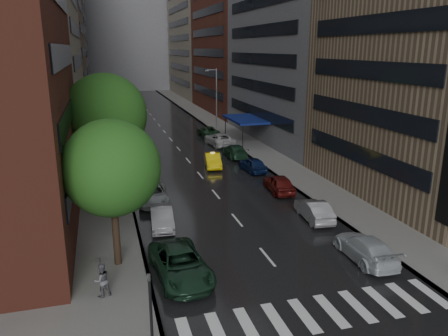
{
  "coord_description": "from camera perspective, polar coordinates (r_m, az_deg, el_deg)",
  "views": [
    {
      "loc": [
        -8.95,
        -18.05,
        12.03
      ],
      "look_at": [
        0.0,
        13.46,
        3.0
      ],
      "focal_mm": 35.0,
      "sensor_mm": 36.0,
      "label": 1
    }
  ],
  "objects": [
    {
      "name": "ground",
      "position": [
        23.47,
        9.37,
        -15.66
      ],
      "size": [
        220.0,
        220.0,
        0.0
      ],
      "primitive_type": "plane",
      "color": "gray",
      "rests_on": "ground"
    },
    {
      "name": "road",
      "position": [
        69.68,
        -8.28,
        5.32
      ],
      "size": [
        14.0,
        140.0,
        0.01
      ],
      "primitive_type": "cube",
      "color": "black",
      "rests_on": "ground"
    },
    {
      "name": "sidewalk_left",
      "position": [
        69.09,
        -15.71,
        4.88
      ],
      "size": [
        4.0,
        140.0,
        0.15
      ],
      "primitive_type": "cube",
      "color": "gray",
      "rests_on": "ground"
    },
    {
      "name": "sidewalk_right",
      "position": [
        71.38,
        -1.07,
        5.77
      ],
      "size": [
        4.0,
        140.0,
        0.15
      ],
      "primitive_type": "cube",
      "color": "gray",
      "rests_on": "ground"
    },
    {
      "name": "crosswalk",
      "position": [
        22.04,
        12.17,
        -18.03
      ],
      "size": [
        13.15,
        2.8,
        0.01
      ],
      "color": "silver",
      "rests_on": "ground"
    },
    {
      "name": "buildings_left",
      "position": [
        77.18,
        -21.35,
        17.36
      ],
      "size": [
        8.0,
        108.0,
        38.0
      ],
      "color": "maroon",
      "rests_on": "ground"
    },
    {
      "name": "buildings_right",
      "position": [
        78.55,
        2.0,
        17.6
      ],
      "size": [
        8.05,
        109.1,
        36.0
      ],
      "color": "#937A5B",
      "rests_on": "ground"
    },
    {
      "name": "building_far",
      "position": [
        136.4,
        -12.63,
        16.73
      ],
      "size": [
        40.0,
        14.0,
        32.0
      ],
      "primitive_type": "cube",
      "color": "slate",
      "rests_on": "ground"
    },
    {
      "name": "tree_near",
      "position": [
        24.19,
        -14.48,
        -0.02
      ],
      "size": [
        5.32,
        5.32,
        8.47
      ],
      "color": "#382619",
      "rests_on": "ground"
    },
    {
      "name": "tree_mid",
      "position": [
        35.21,
        -15.23,
        6.69
      ],
      "size": [
        6.43,
        6.43,
        10.24
      ],
      "color": "#382619",
      "rests_on": "ground"
    },
    {
      "name": "tree_far",
      "position": [
        51.82,
        -15.55,
        8.49
      ],
      "size": [
        5.76,
        5.76,
        9.17
      ],
      "color": "#382619",
      "rests_on": "ground"
    },
    {
      "name": "taxi",
      "position": [
        45.5,
        -1.49,
        1.01
      ],
      "size": [
        2.14,
        4.53,
        1.43
      ],
      "primitive_type": "imported",
      "rotation": [
        0.0,
        0.0,
        -0.15
      ],
      "color": "yellow",
      "rests_on": "ground"
    },
    {
      "name": "parked_cars_left",
      "position": [
        37.16,
        -9.63,
        -2.49
      ],
      "size": [
        3.1,
        36.69,
        1.59
      ],
      "color": "#173322",
      "rests_on": "ground"
    },
    {
      "name": "parked_cars_right",
      "position": [
        45.78,
        2.92,
        1.13
      ],
      "size": [
        3.17,
        43.68,
        1.6
      ],
      "color": "silver",
      "rests_on": "ground"
    },
    {
      "name": "ped_black_umbrella",
      "position": [
        22.74,
        -15.75,
        -13.15
      ],
      "size": [
        1.04,
        0.98,
        2.09
      ],
      "color": "#57575D",
      "rests_on": "sidewalk_left"
    },
    {
      "name": "traffic_light",
      "position": [
        18.3,
        -9.57,
        -17.23
      ],
      "size": [
        0.18,
        0.15,
        3.45
      ],
      "color": "black",
      "rests_on": "sidewalk_left"
    },
    {
      "name": "street_lamp_left",
      "position": [
        48.59,
        -14.33,
        6.49
      ],
      "size": [
        1.74,
        0.22,
        9.0
      ],
      "color": "gray",
      "rests_on": "sidewalk_left"
    },
    {
      "name": "street_lamp_right",
      "position": [
        65.6,
        -1.06,
        9.17
      ],
      "size": [
        1.74,
        0.22,
        9.0
      ],
      "color": "gray",
      "rests_on": "sidewalk_right"
    },
    {
      "name": "awning",
      "position": [
        56.7,
        2.8,
        6.37
      ],
      "size": [
        4.0,
        8.0,
        3.12
      ],
      "color": "navy",
      "rests_on": "sidewalk_right"
    }
  ]
}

